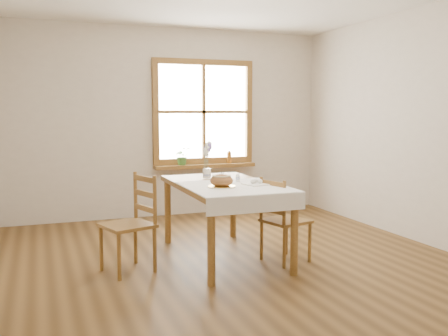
{
  "coord_description": "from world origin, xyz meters",
  "views": [
    {
      "loc": [
        -1.71,
        -4.27,
        1.45
      ],
      "look_at": [
        0.0,
        0.3,
        0.9
      ],
      "focal_mm": 40.0,
      "sensor_mm": 36.0,
      "label": 1
    }
  ],
  "objects_px": {
    "chair_left": "(127,224)",
    "flower_vase": "(207,174)",
    "dining_table": "(224,192)",
    "chair_right": "(286,219)",
    "bread_plate": "(222,187)"
  },
  "relations": [
    {
      "from": "chair_left",
      "to": "flower_vase",
      "type": "relative_size",
      "value": 9.24
    },
    {
      "from": "dining_table",
      "to": "flower_vase",
      "type": "xyz_separation_m",
      "value": [
        -0.05,
        0.38,
        0.13
      ]
    },
    {
      "from": "chair_right",
      "to": "bread_plate",
      "type": "distance_m",
      "value": 0.75
    },
    {
      "from": "bread_plate",
      "to": "flower_vase",
      "type": "bearing_deg",
      "value": 82.51
    },
    {
      "from": "chair_right",
      "to": "flower_vase",
      "type": "bearing_deg",
      "value": 22.96
    },
    {
      "from": "chair_right",
      "to": "dining_table",
      "type": "bearing_deg",
      "value": 41.66
    },
    {
      "from": "chair_right",
      "to": "flower_vase",
      "type": "xyz_separation_m",
      "value": [
        -0.56,
        0.72,
        0.39
      ]
    },
    {
      "from": "dining_table",
      "to": "flower_vase",
      "type": "height_order",
      "value": "flower_vase"
    },
    {
      "from": "chair_left",
      "to": "chair_right",
      "type": "bearing_deg",
      "value": 63.37
    },
    {
      "from": "bread_plate",
      "to": "flower_vase",
      "type": "distance_m",
      "value": 0.71
    },
    {
      "from": "dining_table",
      "to": "chair_left",
      "type": "distance_m",
      "value": 1.01
    },
    {
      "from": "chair_left",
      "to": "flower_vase",
      "type": "xyz_separation_m",
      "value": [
        0.93,
        0.5,
        0.35
      ]
    },
    {
      "from": "dining_table",
      "to": "chair_left",
      "type": "height_order",
      "value": "chair_left"
    },
    {
      "from": "dining_table",
      "to": "chair_left",
      "type": "relative_size",
      "value": 1.81
    },
    {
      "from": "flower_vase",
      "to": "bread_plate",
      "type": "bearing_deg",
      "value": -97.49
    }
  ]
}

